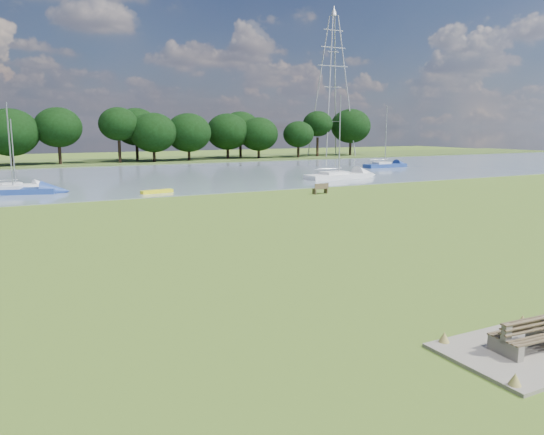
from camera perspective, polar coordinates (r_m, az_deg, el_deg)
name	(u,v)px	position (r m, az deg, el deg)	size (l,w,h in m)	color
ground	(278,249)	(26.49, 0.70, -3.38)	(220.00, 220.00, 0.00)	olive
river	(113,178)	(66.17, -16.71, 4.09)	(220.00, 40.00, 0.10)	gray
far_bank	(78,163)	(95.73, -20.12, 5.51)	(220.00, 20.00, 0.40)	#4C6626
concrete_pad	(524,352)	(16.12, 25.49, -12.93)	(4.20, 3.20, 0.10)	gray
bench_pair	(525,337)	(15.96, 25.60, -11.50)	(1.78, 1.11, 0.93)	gray
riverbank_bench	(321,189)	(48.41, 5.26, 3.12)	(1.62, 0.65, 0.97)	brown
kayak	(157,192)	(49.51, -12.27, 2.75)	(2.96, 0.69, 0.30)	yellow
pylon	(333,63)	(112.27, 6.57, 16.20)	(7.07, 4.96, 29.77)	#ADADAE
tree_line	(49,128)	(91.08, -22.86, 8.82)	(131.15, 8.04, 9.73)	black
sailboat_0	(12,189)	(53.08, -26.16, 2.75)	(7.45, 3.82, 8.12)	navy
sailboat_1	(384,164)	(81.50, 12.01, 5.65)	(6.98, 2.14, 9.12)	navy
sailboat_2	(15,185)	(57.00, -25.91, 3.13)	(5.53, 2.84, 6.72)	white
sailboat_3	(338,174)	(62.80, 7.14, 4.64)	(8.70, 3.04, 9.58)	white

